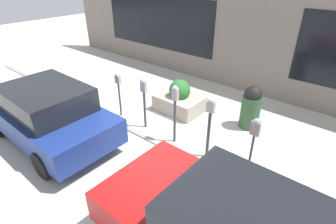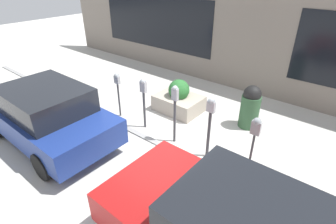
{
  "view_description": "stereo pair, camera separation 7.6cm",
  "coord_description": "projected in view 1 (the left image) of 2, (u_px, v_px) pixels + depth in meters",
  "views": [
    {
      "loc": [
        -3.55,
        4.1,
        4.01
      ],
      "look_at": [
        0.0,
        -0.1,
        0.94
      ],
      "focal_mm": 28.0,
      "sensor_mm": 36.0,
      "label": 1
    },
    {
      "loc": [
        -3.49,
        4.15,
        4.01
      ],
      "look_at": [
        0.0,
        -0.1,
        0.94
      ],
      "focal_mm": 28.0,
      "sensor_mm": 36.0,
      "label": 2
    }
  ],
  "objects": [
    {
      "name": "parking_meter_fourth",
      "position": [
        144.0,
        94.0,
        6.97
      ],
      "size": [
        0.18,
        0.16,
        1.47
      ],
      "color": "#38383D",
      "rests_on": "ground_plane"
    },
    {
      "name": "building_facade",
      "position": [
        252.0,
        43.0,
        8.81
      ],
      "size": [
        19.0,
        0.17,
        3.49
      ],
      "color": "slate",
      "rests_on": "ground_plane"
    },
    {
      "name": "parking_meter_nearest",
      "position": [
        255.0,
        133.0,
        5.23
      ],
      "size": [
        0.19,
        0.17,
        1.42
      ],
      "color": "#38383D",
      "rests_on": "ground_plane"
    },
    {
      "name": "parking_meter_second",
      "position": [
        210.0,
        118.0,
        5.8
      ],
      "size": [
        0.19,
        0.16,
        1.55
      ],
      "color": "#38383D",
      "rests_on": "ground_plane"
    },
    {
      "name": "parking_meter_farthest",
      "position": [
        118.0,
        85.0,
        7.55
      ],
      "size": [
        0.18,
        0.15,
        1.37
      ],
      "color": "#38383D",
      "rests_on": "ground_plane"
    },
    {
      "name": "planter_box",
      "position": [
        180.0,
        100.0,
        8.13
      ],
      "size": [
        1.4,
        1.04,
        1.03
      ],
      "color": "#A39989",
      "rests_on": "ground_plane"
    },
    {
      "name": "trash_bin",
      "position": [
        251.0,
        107.0,
        7.17
      ],
      "size": [
        0.53,
        0.53,
        1.24
      ],
      "color": "#2D5133",
      "rests_on": "ground_plane"
    },
    {
      "name": "curb_strip",
      "position": [
        163.0,
        146.0,
        6.62
      ],
      "size": [
        19.0,
        0.16,
        0.04
      ],
      "color": "gray",
      "rests_on": "ground_plane"
    },
    {
      "name": "parking_meter_middle",
      "position": [
        175.0,
        105.0,
        6.34
      ],
      "size": [
        0.16,
        0.14,
        1.57
      ],
      "color": "#38383D",
      "rests_on": "ground_plane"
    },
    {
      "name": "parked_car_middle",
      "position": [
        47.0,
        113.0,
        6.57
      ],
      "size": [
        4.01,
        1.89,
        1.52
      ],
      "rotation": [
        0.0,
        0.0,
        0.0
      ],
      "color": "navy",
      "rests_on": "ground_plane"
    },
    {
      "name": "ground_plane",
      "position": [
        165.0,
        145.0,
        6.69
      ],
      "size": [
        40.0,
        40.0,
        0.0
      ],
      "primitive_type": "plane",
      "color": "beige"
    }
  ]
}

